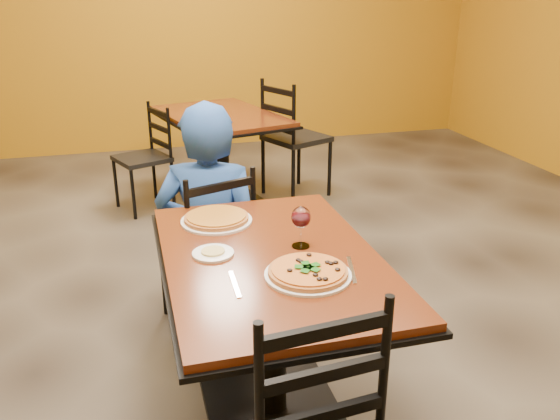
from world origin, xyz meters
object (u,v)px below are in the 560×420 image
object	(u,v)px
table_main	(272,299)
side_plate	(213,253)
plate_main	(308,275)
pizza_far	(216,217)
chair_second_right	(296,139)
plate_far	(217,221)
chair_second_left	(142,159)
diner	(209,210)
pizza_main	(308,271)
table_second	(221,137)
chair_main_far	(207,245)
wine_glass	(301,225)

from	to	relation	value
table_main	side_plate	world-z (taller)	side_plate
plate_main	pizza_far	bearing A→B (deg)	111.63
chair_second_right	plate_far	size ratio (longest dim) A/B	3.23
side_plate	chair_second_right	bearing A→B (deg)	66.62
table_main	chair_second_left	xyz separation A→B (m)	(-0.40, 2.63, -0.14)
diner	pizza_main	bearing A→B (deg)	118.11
plate_main	table_second	bearing A→B (deg)	86.63
chair_second_left	table_main	bearing A→B (deg)	-13.66
chair_main_far	table_second	bearing A→B (deg)	-121.51
chair_second_left	plate_main	size ratio (longest dim) A/B	2.70
table_second	table_main	bearing A→B (deg)	-95.42
plate_far	table_main	bearing A→B (deg)	-68.89
chair_second_right	pizza_main	distance (m)	2.95
chair_second_right	wine_glass	world-z (taller)	chair_second_right
chair_second_right	plate_main	distance (m)	2.95
table_main	chair_second_right	world-z (taller)	chair_second_right
plate_main	plate_far	world-z (taller)	same
chair_second_right	pizza_far	world-z (taller)	chair_second_right
diner	pizza_far	xyz separation A→B (m)	(-0.04, -0.56, 0.18)
table_second	pizza_far	bearing A→B (deg)	-100.04
wine_glass	plate_main	bearing A→B (deg)	-101.23
chair_main_far	pizza_far	world-z (taller)	chair_main_far
chair_second_left	pizza_main	world-z (taller)	chair_second_left
side_plate	pizza_far	bearing A→B (deg)	78.39
diner	table_second	bearing A→B (deg)	-82.98
diner	pizza_far	distance (m)	0.59
plate_main	pizza_far	distance (m)	0.63
table_main	pizza_main	bearing A→B (deg)	-67.38
pizza_far	plate_far	bearing A→B (deg)	90.00
diner	plate_far	size ratio (longest dim) A/B	3.80
plate_far	wine_glass	xyz separation A→B (m)	(0.28, -0.34, 0.08)
table_second	wine_glass	size ratio (longest dim) A/B	7.69
wine_glass	pizza_main	bearing A→B (deg)	-101.23
table_second	plate_main	distance (m)	2.84
table_second	side_plate	xyz separation A→B (m)	(-0.46, -2.56, 0.20)
table_second	chair_second_left	xyz separation A→B (m)	(-0.65, 0.00, -0.14)
plate_main	wine_glass	size ratio (longest dim) A/B	1.72
plate_far	wine_glass	world-z (taller)	wine_glass
diner	pizza_far	world-z (taller)	diner
chair_second_left	pizza_far	xyz separation A→B (m)	(0.25, -2.24, 0.35)
chair_second_left	table_second	bearing A→B (deg)	67.76
pizza_main	wine_glass	size ratio (longest dim) A/B	1.58
chair_second_left	wine_glass	xyz separation A→B (m)	(0.53, -2.58, 0.42)
table_main	plate_main	distance (m)	0.29
diner	chair_second_right	bearing A→B (deg)	-101.79
table_main	chair_second_left	world-z (taller)	chair_second_left
plate_main	chair_main_far	bearing A→B (deg)	102.41
diner	plate_far	distance (m)	0.58
chair_second_left	chair_second_right	xyz separation A→B (m)	(1.29, 0.00, 0.08)
wine_glass	chair_second_right	bearing A→B (deg)	73.52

